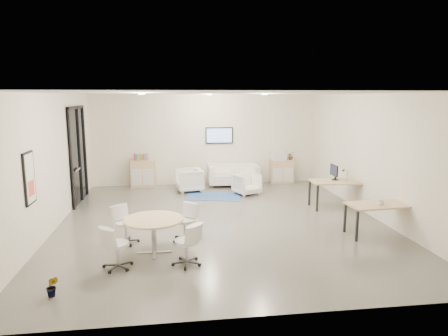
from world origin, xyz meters
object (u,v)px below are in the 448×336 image
(loveseat, at_px, (233,175))
(desk_rear, at_px, (337,184))
(armchair_left, at_px, (189,179))
(desk_front, at_px, (379,207))
(sideboard_right, at_px, (282,171))
(armchair_right, at_px, (247,183))
(sideboard_left, at_px, (143,174))
(round_table, at_px, (153,223))

(loveseat, distance_m, desk_rear, 4.07)
(armchair_left, relative_size, desk_front, 0.57)
(loveseat, relative_size, armchair_left, 2.14)
(loveseat, xyz_separation_m, desk_rear, (2.47, -3.22, 0.33))
(armchair_left, bearing_deg, sideboard_right, 95.07)
(armchair_left, height_order, armchair_right, armchair_left)
(loveseat, bearing_deg, desk_rear, -50.60)
(sideboard_right, relative_size, desk_rear, 0.55)
(sideboard_left, height_order, armchair_left, sideboard_left)
(desk_rear, xyz_separation_m, desk_front, (-0.01, -2.34, -0.03))
(sideboard_right, bearing_deg, sideboard_left, -179.86)
(sideboard_right, relative_size, armchair_left, 1.01)
(sideboard_left, bearing_deg, armchair_right, -24.70)
(sideboard_right, distance_m, armchair_right, 2.24)
(sideboard_left, relative_size, desk_rear, 0.62)
(loveseat, xyz_separation_m, armchair_right, (0.23, -1.36, 0.01))
(armchair_right, bearing_deg, armchair_left, 135.87)
(sideboard_left, xyz_separation_m, round_table, (0.62, -6.17, 0.17))
(sideboard_right, relative_size, round_table, 0.71)
(sideboard_right, relative_size, loveseat, 0.47)
(desk_rear, height_order, round_table, desk_rear)
(sideboard_right, height_order, armchair_left, sideboard_right)
(sideboard_left, xyz_separation_m, desk_rear, (5.63, -3.42, 0.22))
(sideboard_right, bearing_deg, desk_rear, -79.30)
(sideboard_left, relative_size, desk_front, 0.64)
(armchair_left, height_order, desk_rear, armchair_left)
(round_table, bearing_deg, armchair_right, 58.95)
(desk_rear, bearing_deg, armchair_left, 151.71)
(sideboard_left, height_order, sideboard_right, sideboard_left)
(round_table, bearing_deg, sideboard_left, 95.73)
(armchair_left, xyz_separation_m, armchair_right, (1.82, -0.67, -0.05))
(desk_rear, bearing_deg, desk_front, -86.49)
(desk_rear, bearing_deg, round_table, -147.64)
(desk_front, bearing_deg, desk_rear, 85.20)
(armchair_right, height_order, desk_rear, desk_rear)
(loveseat, relative_size, armchair_right, 2.41)
(desk_front, bearing_deg, round_table, 179.96)
(loveseat, bearing_deg, desk_front, -64.21)
(sideboard_left, distance_m, desk_front, 8.06)
(armchair_right, height_order, round_table, armchair_right)
(sideboard_right, xyz_separation_m, desk_front, (0.64, -5.77, 0.24))
(sideboard_left, height_order, loveseat, sideboard_left)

